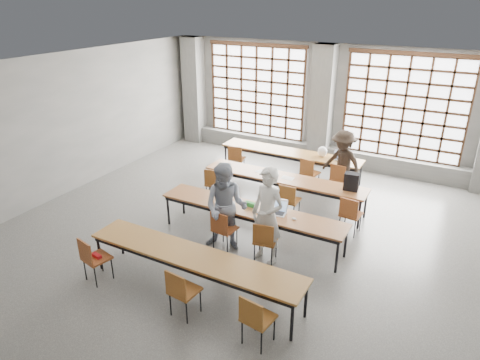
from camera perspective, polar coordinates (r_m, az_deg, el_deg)
name	(u,v)px	position (r m, az deg, el deg)	size (l,w,h in m)	color
floor	(236,240)	(9.10, -0.55, -7.95)	(11.00, 11.00, 0.00)	#4D4D4B
ceiling	(235,71)	(7.86, -0.65, 14.36)	(11.00, 11.00, 0.00)	silver
wall_back	(325,104)	(13.19, 11.25, 9.94)	(10.00, 10.00, 0.00)	#5D5D5A
wall_left	(58,127)	(11.49, -23.11, 6.49)	(11.00, 11.00, 0.00)	#5D5D5A
column_left	(194,91)	(14.88, -6.12, 11.77)	(0.60, 0.55, 3.50)	#535350
column_mid	(322,106)	(12.93, 10.86, 9.70)	(0.60, 0.55, 3.50)	#535350
window_left	(256,92)	(13.90, 2.19, 11.69)	(3.32, 0.12, 3.00)	white
window_right	(404,108)	(12.62, 21.04, 8.93)	(3.32, 0.12, 3.00)	white
sill_ledge	(319,153)	(13.43, 10.49, 3.55)	(9.80, 0.35, 0.50)	#535350
desk_row_a	(290,154)	(12.01, 6.71, 3.47)	(4.00, 0.70, 0.73)	brown
desk_row_b	(284,180)	(10.30, 5.84, 0.03)	(4.00, 0.70, 0.73)	brown
desk_row_c	(251,211)	(8.79, 1.48, -4.19)	(4.00, 0.70, 0.73)	brown
desk_row_d	(193,258)	(7.37, -6.24, -10.35)	(4.00, 0.70, 0.73)	brown
chair_back_left	(236,157)	(12.07, -0.53, 3.10)	(0.50, 0.51, 0.88)	brown
chair_back_mid	(309,171)	(11.25, 9.17, 1.22)	(0.49, 0.49, 0.88)	brown
chair_back_right	(339,177)	(11.04, 13.08, 0.45)	(0.47, 0.47, 0.88)	brown
chair_mid_left	(214,181)	(10.51, -3.50, -0.17)	(0.50, 0.50, 0.88)	brown
chair_mid_centre	(289,198)	(9.69, 6.52, -2.42)	(0.42, 0.43, 0.88)	brown
chair_mid_right	(350,212)	(9.33, 14.46, -4.14)	(0.46, 0.46, 0.88)	brown
chair_front_left	(223,227)	(8.50, -2.32, -6.23)	(0.45, 0.46, 0.88)	brown
chair_front_right	(265,238)	(8.13, 3.32, -7.76)	(0.48, 0.49, 0.88)	brown
chair_near_left	(92,256)	(8.05, -19.09, -9.54)	(0.50, 0.50, 0.88)	brown
chair_near_mid	(181,289)	(6.94, -7.85, -14.17)	(0.46, 0.46, 0.88)	brown
chair_near_right	(255,316)	(6.40, 2.08, -17.68)	(0.48, 0.48, 0.88)	brown
student_male	(268,216)	(8.03, 3.70, -4.75)	(0.70, 0.46, 1.91)	silver
student_female	(226,207)	(8.42, -1.88, -3.66)	(0.88, 0.69, 1.82)	#172646
student_back	(342,163)	(11.04, 13.47, 2.18)	(1.10, 0.63, 1.71)	black
laptop_front	(278,209)	(8.62, 5.04, -3.94)	(0.39, 0.35, 0.26)	silver
laptop_back	(339,157)	(11.67, 13.10, 3.07)	(0.37, 0.31, 0.26)	#B6B6BB
mouse	(294,219)	(8.40, 7.23, -5.15)	(0.10, 0.06, 0.04)	white
green_box	(251,204)	(8.82, 1.44, -3.27)	(0.25, 0.09, 0.09)	#287B2D
phone	(257,212)	(8.61, 2.25, -4.30)	(0.13, 0.06, 0.01)	black
paper_sheet_a	(262,172)	(10.54, 2.96, 1.08)	(0.30, 0.21, 0.00)	white
paper_sheet_b	(271,176)	(10.34, 4.22, 0.59)	(0.30, 0.21, 0.00)	silver
paper_sheet_c	(288,178)	(10.24, 6.37, 0.27)	(0.30, 0.21, 0.00)	white
backpack	(351,182)	(9.80, 14.64, -0.22)	(0.32, 0.20, 0.40)	black
plastic_bag	(322,152)	(11.71, 10.94, 3.74)	(0.26, 0.21, 0.29)	white
red_pouch	(97,256)	(8.10, -18.58, -9.55)	(0.20, 0.08, 0.06)	#B2151A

